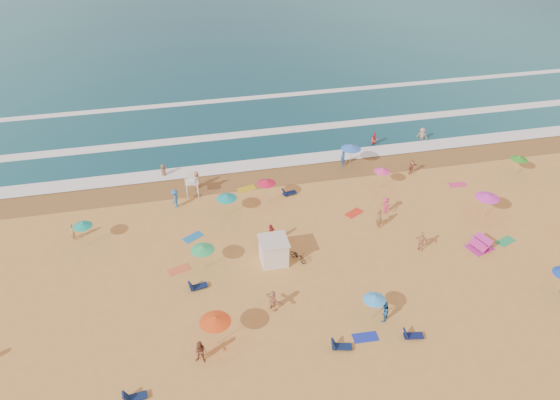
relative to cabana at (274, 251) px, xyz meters
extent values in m
plane|color=gold|center=(0.98, 0.24, -1.00)|extent=(220.00, 220.00, 0.00)
cube|color=#0C4756|center=(0.98, 84.24, -1.00)|extent=(220.00, 140.00, 0.18)
plane|color=olive|center=(0.98, 12.74, -0.99)|extent=(220.00, 220.00, 0.00)
cube|color=white|center=(0.98, 15.24, -0.90)|extent=(200.00, 2.20, 0.05)
cube|color=white|center=(0.98, 22.24, -0.90)|extent=(200.00, 1.60, 0.05)
cube|color=white|center=(0.98, 32.24, -0.90)|extent=(200.00, 1.20, 0.05)
cube|color=white|center=(0.00, 0.00, 0.00)|extent=(2.00, 2.00, 2.00)
cube|color=silver|center=(0.00, 0.00, 1.06)|extent=(2.20, 2.20, 0.12)
imported|color=black|center=(1.90, -0.30, -0.56)|extent=(1.35, 1.72, 0.87)
cone|color=#38A9FF|center=(5.40, -7.47, 0.91)|extent=(1.57, 1.57, 0.35)
cone|color=#2BBA62|center=(-5.44, 0.36, 1.02)|extent=(1.83, 1.83, 0.35)
cone|color=#ED34C4|center=(19.29, 1.90, 1.19)|extent=(2.05, 2.05, 0.35)
cone|color=green|center=(26.24, 7.81, 0.88)|extent=(1.64, 1.64, 0.35)
cone|color=#F04914|center=(-5.43, -7.46, 1.25)|extent=(2.05, 2.05, 0.35)
cone|color=red|center=(1.10, 8.23, 1.29)|extent=(1.71, 1.71, 0.35)
cone|color=#13A18B|center=(-14.56, 5.49, 1.04)|extent=(1.54, 1.54, 0.35)
cone|color=#139F9A|center=(-2.65, 7.14, 0.93)|extent=(1.79, 1.79, 0.35)
cone|color=#FF388C|center=(12.23, 8.39, 0.99)|extent=(1.55, 1.55, 0.35)
cone|color=blue|center=(10.61, 12.74, 1.33)|extent=(2.00, 2.00, 0.35)
cube|color=#0E1E48|center=(-10.68, -10.62, -0.83)|extent=(1.35, 0.69, 0.34)
cube|color=#0E1C46|center=(-6.09, -1.80, -0.83)|extent=(1.38, 0.78, 0.34)
cube|color=#0E1D47|center=(2.50, -9.63, -0.83)|extent=(1.40, 0.86, 0.34)
cube|color=#0F194E|center=(7.46, -9.78, -0.83)|extent=(1.38, 0.78, 0.34)
cube|color=#101F51|center=(3.49, 9.14, -0.83)|extent=(1.39, 0.82, 0.34)
cube|color=#1D74BA|center=(-5.96, 4.53, -0.98)|extent=(1.90, 1.64, 0.03)
cube|color=gold|center=(-0.28, 11.02, -0.98)|extent=(1.87, 1.28, 0.03)
cube|color=#E95E36|center=(-7.39, 0.62, -0.98)|extent=(1.89, 1.36, 0.03)
cube|color=red|center=(8.39, 4.91, -0.98)|extent=(1.90, 1.60, 0.03)
cube|color=#1C2DB0|center=(4.33, -9.07, -0.98)|extent=(1.74, 0.95, 0.03)
cube|color=#28A15D|center=(19.30, -1.74, -0.98)|extent=(1.89, 1.40, 0.03)
cube|color=#E83672|center=(19.71, 7.26, -0.98)|extent=(1.77, 1.01, 0.03)
imported|color=#B86F55|center=(16.16, 10.24, -0.24)|extent=(1.45, 1.04, 1.51)
imported|color=tan|center=(20.27, 16.63, -0.37)|extent=(1.31, 1.17, 1.76)
imported|color=#DA3665|center=(11.05, 4.37, -0.20)|extent=(0.86, 1.16, 1.61)
imported|color=#224CA1|center=(10.03, 13.25, -0.16)|extent=(0.50, 0.67, 1.69)
imported|color=#D9363E|center=(14.74, 16.65, -0.36)|extent=(0.92, 0.74, 1.78)
imported|color=#AE7650|center=(-4.85, 12.39, -0.16)|extent=(0.93, 0.97, 1.68)
imported|color=tan|center=(-1.16, -5.13, -0.18)|extent=(1.21, 1.54, 1.63)
imported|color=#2262A3|center=(6.06, -7.84, -0.17)|extent=(1.01, 1.03, 1.67)
imported|color=brown|center=(-6.58, -8.67, -0.14)|extent=(1.03, 0.93, 1.72)
imported|color=tan|center=(-15.65, 6.45, -0.23)|extent=(0.65, 0.66, 1.54)
imported|color=brown|center=(-7.87, 15.15, -0.46)|extent=(0.87, 0.91, 1.57)
imported|color=brown|center=(9.77, 2.56, -0.13)|extent=(0.56, 0.72, 1.74)
imported|color=#B42D3B|center=(0.28, 2.36, -0.07)|extent=(1.08, 1.11, 1.87)
imported|color=#276CB8|center=(-7.04, 9.49, -0.12)|extent=(1.02, 1.29, 1.75)
imported|color=tan|center=(11.90, -1.22, -0.12)|extent=(1.06, 1.00, 1.76)
camera|label=1|loc=(-6.82, -32.52, 26.88)|focal=35.00mm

